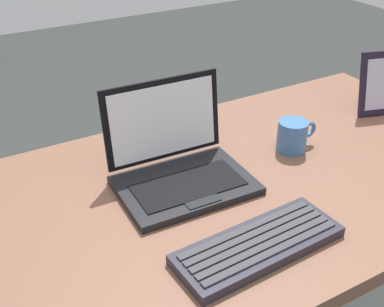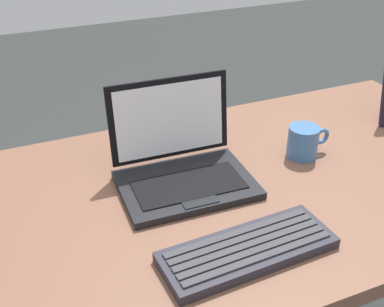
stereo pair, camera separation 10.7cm
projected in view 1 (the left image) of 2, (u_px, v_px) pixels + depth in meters
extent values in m
cube|color=brown|center=(223.00, 192.00, 1.17)|extent=(1.53, 0.77, 0.04)
cylinder|color=black|center=(327.00, 176.00, 1.89)|extent=(0.07, 0.07, 0.70)
cube|color=black|center=(185.00, 185.00, 1.14)|extent=(0.31, 0.23, 0.02)
cube|color=black|center=(188.00, 185.00, 1.12)|extent=(0.26, 0.13, 0.00)
cube|color=black|center=(202.00, 201.00, 1.07)|extent=(0.08, 0.04, 0.00)
cube|color=black|center=(163.00, 119.00, 1.17)|extent=(0.30, 0.04, 0.20)
cube|color=white|center=(164.00, 121.00, 1.16)|extent=(0.27, 0.03, 0.17)
cube|color=yellow|center=(164.00, 131.00, 1.18)|extent=(0.25, 0.01, 0.01)
cube|color=#272630|center=(259.00, 245.00, 0.96)|extent=(0.35, 0.14, 0.02)
cube|color=#38383D|center=(272.00, 252.00, 0.92)|extent=(0.32, 0.03, 0.00)
cube|color=#38383D|center=(266.00, 246.00, 0.94)|extent=(0.32, 0.03, 0.00)
cube|color=#38383D|center=(259.00, 240.00, 0.95)|extent=(0.32, 0.03, 0.00)
cube|color=#38383D|center=(253.00, 234.00, 0.97)|extent=(0.32, 0.03, 0.00)
cube|color=#38383D|center=(246.00, 229.00, 0.98)|extent=(0.32, 0.03, 0.00)
cube|color=black|center=(384.00, 83.00, 1.44)|extent=(0.16, 0.09, 0.19)
cube|color=black|center=(374.00, 103.00, 1.51)|extent=(0.02, 0.02, 0.03)
cylinder|color=teal|center=(292.00, 136.00, 1.28)|extent=(0.08, 0.08, 0.08)
torus|color=teal|center=(309.00, 129.00, 1.30)|extent=(0.05, 0.01, 0.05)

